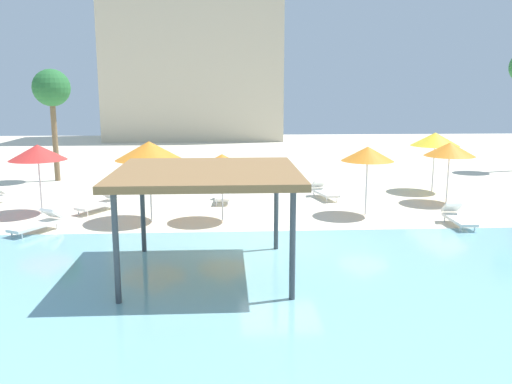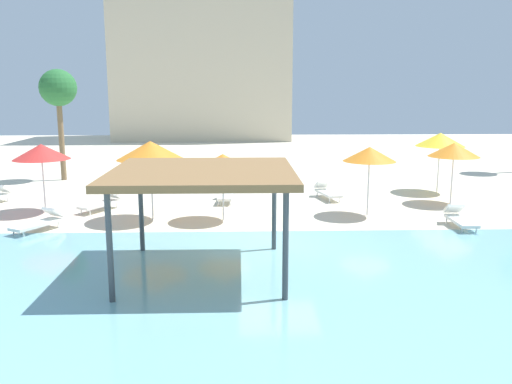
% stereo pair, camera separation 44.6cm
% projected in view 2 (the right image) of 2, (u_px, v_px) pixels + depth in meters
% --- Properties ---
extents(ground_plane, '(80.00, 80.00, 0.00)m').
position_uv_depth(ground_plane, '(279.00, 245.00, 16.79)').
color(ground_plane, beige).
extents(lagoon_water, '(44.00, 13.50, 0.04)m').
position_uv_depth(lagoon_water, '(297.00, 314.00, 11.63)').
color(lagoon_water, '#7AB7C1').
rests_on(lagoon_water, ground).
extents(shade_pavilion, '(4.64, 4.64, 2.78)m').
position_uv_depth(shade_pavilion, '(203.00, 175.00, 13.75)').
color(shade_pavilion, '#42474C').
rests_on(shade_pavilion, ground).
extents(beach_umbrella_orange_0, '(2.02, 2.02, 2.47)m').
position_uv_depth(beach_umbrella_orange_0, '(223.00, 162.00, 19.47)').
color(beach_umbrella_orange_0, silver).
rests_on(beach_umbrella_orange_0, ground).
extents(beach_umbrella_orange_1, '(2.45, 2.45, 2.93)m').
position_uv_depth(beach_umbrella_orange_1, '(150.00, 150.00, 19.47)').
color(beach_umbrella_orange_1, silver).
rests_on(beach_umbrella_orange_1, ground).
extents(beach_umbrella_red_2, '(2.16, 2.16, 2.70)m').
position_uv_depth(beach_umbrella_red_2, '(41.00, 152.00, 20.73)').
color(beach_umbrella_red_2, silver).
rests_on(beach_umbrella_red_2, ground).
extents(beach_umbrella_yellow_5, '(2.26, 2.26, 2.78)m').
position_uv_depth(beach_umbrella_yellow_5, '(440.00, 140.00, 24.85)').
color(beach_umbrella_yellow_5, silver).
rests_on(beach_umbrella_yellow_5, ground).
extents(beach_umbrella_orange_6, '(2.00, 2.00, 2.64)m').
position_uv_depth(beach_umbrella_orange_6, '(370.00, 154.00, 20.25)').
color(beach_umbrella_orange_6, silver).
rests_on(beach_umbrella_orange_6, ground).
extents(beach_umbrella_orange_7, '(2.11, 2.11, 2.58)m').
position_uv_depth(beach_umbrella_orange_7, '(454.00, 150.00, 22.34)').
color(beach_umbrella_orange_7, silver).
rests_on(beach_umbrella_orange_7, ground).
extents(lounge_chair_0, '(0.64, 1.91, 0.74)m').
position_uv_depth(lounge_chair_0, '(460.00, 218.00, 18.86)').
color(lounge_chair_0, white).
rests_on(lounge_chair_0, ground).
extents(lounge_chair_2, '(0.73, 1.93, 0.74)m').
position_uv_depth(lounge_chair_2, '(226.00, 194.00, 23.19)').
color(lounge_chair_2, white).
rests_on(lounge_chair_2, ground).
extents(lounge_chair_3, '(1.46, 1.94, 0.74)m').
position_uv_depth(lounge_chair_3, '(40.00, 222.00, 18.36)').
color(lounge_chair_3, white).
rests_on(lounge_chair_3, ground).
extents(lounge_chair_4, '(1.01, 1.98, 0.74)m').
position_uv_depth(lounge_chair_4, '(327.00, 191.00, 23.76)').
color(lounge_chair_4, white).
rests_on(lounge_chair_4, ground).
extents(lounge_chair_6, '(1.50, 1.93, 0.74)m').
position_uv_depth(lounge_chair_6, '(102.00, 202.00, 21.48)').
color(lounge_chair_6, white).
rests_on(lounge_chair_6, ground).
extents(palm_tree_1, '(1.90, 1.90, 5.78)m').
position_uv_depth(palm_tree_1, '(58.00, 90.00, 27.78)').
color(palm_tree_1, brown).
rests_on(palm_tree_1, ground).
extents(hotel_block_0, '(16.22, 8.63, 16.89)m').
position_uv_depth(hotel_block_0, '(203.00, 49.00, 50.87)').
color(hotel_block_0, beige).
rests_on(hotel_block_0, ground).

